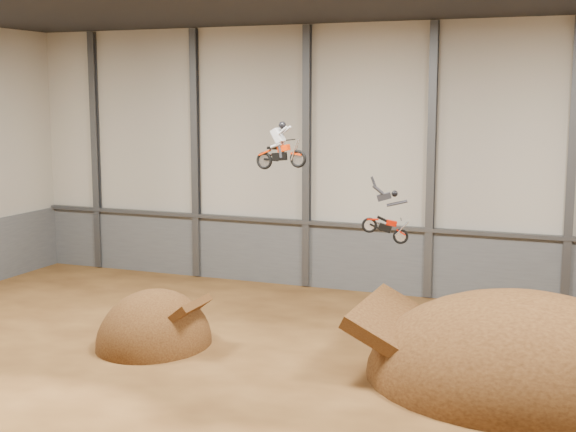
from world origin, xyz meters
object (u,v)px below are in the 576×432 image
Objects in this scene: landing_ramp at (520,381)px; fmx_rider_a at (282,143)px; fmx_rider_b at (383,211)px; takeoff_ramp at (155,344)px.

landing_ramp is 12.97m from fmx_rider_a.
landing_ramp is at bearing -27.27° from fmx_rider_b.
fmx_rider_b reaches higher than takeoff_ramp.
fmx_rider_b is (4.23, 0.16, -2.57)m from fmx_rider_a.
landing_ramp is at bearing 0.35° from fmx_rider_a.
fmx_rider_a reaches higher than fmx_rider_b.
fmx_rider_a is (4.88, 2.16, 8.41)m from takeoff_ramp.
takeoff_ramp is 2.12× the size of fmx_rider_b.
fmx_rider_a is at bearing 167.39° from fmx_rider_b.
takeoff_ramp is at bearing -149.53° from fmx_rider_a.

